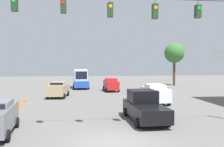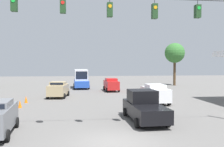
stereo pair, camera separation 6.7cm
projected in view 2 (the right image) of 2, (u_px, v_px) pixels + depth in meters
The scene contains 11 objects.
ground_plane at pixel (114, 142), 12.79m from camera, with size 140.00×140.00×0.00m, color #605E5B.
overhead_signal_span at pixel (110, 39), 14.49m from camera, with size 20.72×0.38×8.30m.
sedan_red_oncoming_deep at pixel (111, 84), 36.62m from camera, with size 2.14×4.29×1.89m.
pickup_truck_black_crossing_near at pixel (144, 107), 17.61m from camera, with size 2.40×5.65×2.12m.
sedan_white_oncoming_far at pixel (155, 93), 25.45m from camera, with size 2.16×4.62×1.93m.
sedan_tan_withflow_far at pixel (58, 89), 29.88m from camera, with size 2.46×4.41×1.88m.
box_truck_blue_withflow_deep at pixel (81, 79), 41.41m from camera, with size 2.74×6.66×3.08m.
traffic_cone_second at pixel (11, 111), 19.45m from camera, with size 0.33×0.33×0.72m, color orange.
traffic_cone_third at pixel (20, 104), 22.69m from camera, with size 0.33×0.33×0.72m, color orange.
traffic_cone_fourth at pixel (26, 99), 25.60m from camera, with size 0.33×0.33×0.72m, color orange.
tree_horizon_right at pixel (175, 53), 46.15m from camera, with size 3.68×3.68×7.88m.
Camera 2 is at (1.53, 12.55, 4.01)m, focal length 40.00 mm.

